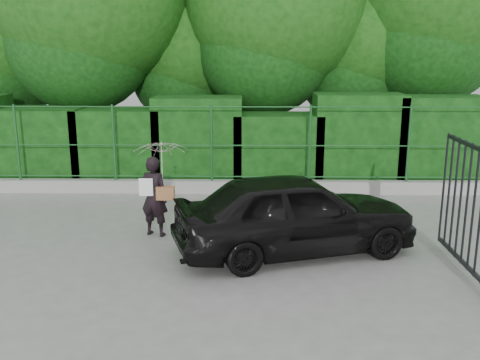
{
  "coord_description": "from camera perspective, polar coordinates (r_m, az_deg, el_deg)",
  "views": [
    {
      "loc": [
        1.32,
        -7.84,
        3.34
      ],
      "look_at": [
        1.13,
        1.3,
        1.1
      ],
      "focal_mm": 40.0,
      "sensor_mm": 36.0,
      "label": 1
    }
  ],
  "objects": [
    {
      "name": "ground",
      "position": [
        8.63,
        -7.82,
        -9.16
      ],
      "size": [
        80.0,
        80.0,
        0.0
      ],
      "primitive_type": "plane",
      "color": "gray"
    },
    {
      "name": "kerb",
      "position": [
        12.82,
        -4.78,
        -0.69
      ],
      "size": [
        14.0,
        0.25,
        0.3
      ],
      "primitive_type": "cube",
      "color": "#9E9E99",
      "rests_on": "ground"
    },
    {
      "name": "fence",
      "position": [
        12.57,
        -3.87,
        3.94
      ],
      "size": [
        14.13,
        0.06,
        1.8
      ],
      "color": "#184C20",
      "rests_on": "kerb"
    },
    {
      "name": "hedge",
      "position": [
        13.59,
        -4.09,
        4.02
      ],
      "size": [
        14.2,
        1.2,
        2.28
      ],
      "color": "black",
      "rests_on": "ground"
    },
    {
      "name": "trees",
      "position": [
        15.63,
        0.53,
        18.46
      ],
      "size": [
        17.1,
        6.15,
        8.08
      ],
      "color": "black",
      "rests_on": "ground"
    },
    {
      "name": "woman",
      "position": [
        9.76,
        -8.54,
        0.71
      ],
      "size": [
        0.97,
        0.99,
        1.75
      ],
      "color": "black",
      "rests_on": "ground"
    },
    {
      "name": "car",
      "position": [
        8.96,
        5.88,
        -3.52
      ],
      "size": [
        4.34,
        2.75,
        1.38
      ],
      "primitive_type": "imported",
      "rotation": [
        0.0,
        0.0,
        1.87
      ],
      "color": "black",
      "rests_on": "ground"
    }
  ]
}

